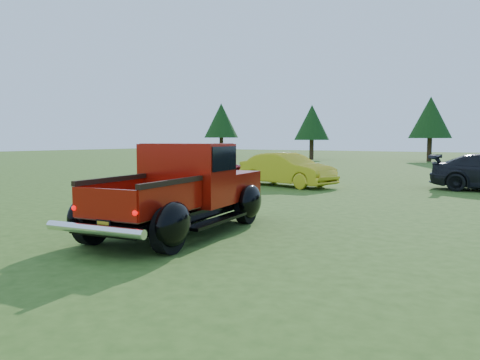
# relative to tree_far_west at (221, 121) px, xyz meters

# --- Properties ---
(ground) EXTENTS (120.00, 120.00, 0.00)m
(ground) POSITION_rel_tree_far_west_xyz_m (22.00, -30.00, -3.52)
(ground) COLOR #2E4D16
(ground) RESTS_ON ground
(tree_far_west) EXTENTS (3.33, 3.33, 5.20)m
(tree_far_west) POSITION_rel_tree_far_west_xyz_m (0.00, 0.00, 0.00)
(tree_far_west) COLOR #332114
(tree_far_west) RESTS_ON ground
(tree_west) EXTENTS (2.94, 2.94, 4.60)m
(tree_west) POSITION_rel_tree_far_west_xyz_m (10.00, -1.00, -0.41)
(tree_west) COLOR #332114
(tree_west) RESTS_ON ground
(tree_mid_left) EXTENTS (3.20, 3.20, 5.00)m
(tree_mid_left) POSITION_rel_tree_far_west_xyz_m (19.00, 1.00, -0.14)
(tree_mid_left) COLOR #332114
(tree_mid_left) RESTS_ON ground
(pickup_truck) EXTENTS (2.58, 4.62, 1.64)m
(pickup_truck) POSITION_rel_tree_far_west_xyz_m (20.70, -30.54, -2.74)
(pickup_truck) COLOR black
(pickup_truck) RESTS_ON ground
(show_car_red) EXTENTS (3.56, 1.65, 1.18)m
(show_car_red) POSITION_rel_tree_far_west_xyz_m (14.32, -21.46, -2.93)
(show_car_red) COLOR maroon
(show_car_red) RESTS_ON ground
(show_car_yellow) EXTENTS (3.89, 2.01, 1.22)m
(show_car_yellow) POSITION_rel_tree_far_west_xyz_m (18.50, -22.10, -2.91)
(show_car_yellow) COLOR gold
(show_car_yellow) RESTS_ON ground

